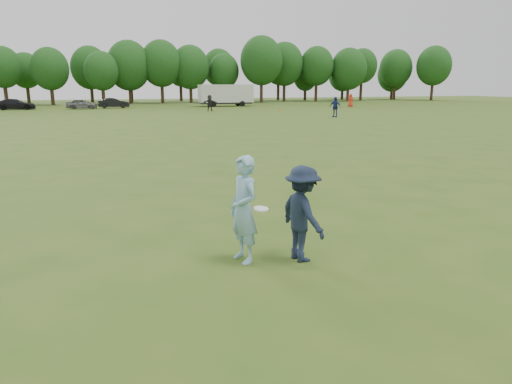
% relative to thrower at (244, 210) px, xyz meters
% --- Properties ---
extents(ground, '(200.00, 200.00, 0.00)m').
position_rel_thrower_xyz_m(ground, '(-0.16, -0.30, -1.00)').
color(ground, '#315016').
rests_on(ground, ground).
extents(thrower, '(0.64, 0.82, 2.00)m').
position_rel_thrower_xyz_m(thrower, '(0.00, 0.00, 0.00)').
color(thrower, '#82B3C9').
rests_on(thrower, ground).
extents(defender, '(0.87, 1.27, 1.81)m').
position_rel_thrower_xyz_m(defender, '(1.05, -0.30, -0.10)').
color(defender, '#182235').
rests_on(defender, ground).
extents(player_far_b, '(1.12, 1.24, 2.02)m').
position_rel_thrower_xyz_m(player_far_b, '(20.09, 33.99, 0.01)').
color(player_far_b, navy).
rests_on(player_far_b, ground).
extents(player_far_c, '(1.10, 1.00, 1.89)m').
position_rel_thrower_xyz_m(player_far_c, '(32.22, 51.89, -0.05)').
color(player_far_c, red).
rests_on(player_far_c, ground).
extents(player_far_d, '(1.86, 0.72, 1.96)m').
position_rel_thrower_xyz_m(player_far_d, '(10.54, 48.65, -0.02)').
color(player_far_d, black).
rests_on(player_far_d, ground).
extents(car_d, '(4.82, 2.02, 1.39)m').
position_rel_thrower_xyz_m(car_d, '(-12.86, 59.61, -0.30)').
color(car_d, black).
rests_on(car_d, ground).
extents(car_e, '(4.10, 2.04, 1.34)m').
position_rel_thrower_xyz_m(car_e, '(-4.69, 58.36, -0.33)').
color(car_e, slate).
rests_on(car_e, ground).
extents(car_f, '(4.25, 1.60, 1.39)m').
position_rel_thrower_xyz_m(car_f, '(-0.59, 59.77, -0.31)').
color(car_f, black).
rests_on(car_f, ground).
extents(field_cone, '(0.28, 0.28, 0.30)m').
position_rel_thrower_xyz_m(field_cone, '(18.14, 44.38, -0.85)').
color(field_cone, '#DF530B').
rests_on(field_cone, ground).
extents(disc_in_play, '(0.32, 0.32, 0.07)m').
position_rel_thrower_xyz_m(disc_in_play, '(0.23, -0.30, 0.07)').
color(disc_in_play, white).
rests_on(disc_in_play, ground).
extents(cargo_trailer, '(9.00, 2.75, 3.20)m').
position_rel_thrower_xyz_m(cargo_trailer, '(15.59, 59.83, 0.78)').
color(cargo_trailer, silver).
rests_on(cargo_trailer, ground).
extents(treeline, '(130.35, 18.39, 11.74)m').
position_rel_thrower_xyz_m(treeline, '(2.65, 76.60, 5.26)').
color(treeline, '#332114').
rests_on(treeline, ground).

